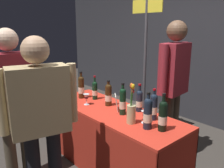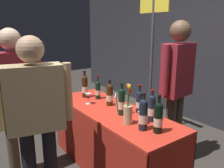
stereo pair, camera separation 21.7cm
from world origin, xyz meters
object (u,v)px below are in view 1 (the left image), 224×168
(tasting_table, at_px, (112,129))
(wine_glass_mid, at_px, (86,97))
(display_bottle_0, at_px, (154,106))
(vendor_presenter, at_px, (174,79))
(featured_wine_bottle, at_px, (123,101))
(flower_vase, at_px, (131,110))
(booth_signpost, at_px, (145,51))
(taster_foreground_right, at_px, (40,114))
(wine_glass_near_vendor, at_px, (145,114))

(tasting_table, bearing_deg, wine_glass_mid, -161.91)
(display_bottle_0, relative_size, vendor_presenter, 0.19)
(tasting_table, xyz_separation_m, featured_wine_bottle, (0.17, 0.00, 0.38))
(display_bottle_0, xyz_separation_m, flower_vase, (-0.08, -0.23, -0.01))
(featured_wine_bottle, relative_size, vendor_presenter, 0.20)
(featured_wine_bottle, height_order, booth_signpost, booth_signpost)
(featured_wine_bottle, xyz_separation_m, booth_signpost, (-0.60, 1.03, 0.41))
(tasting_table, xyz_separation_m, flower_vase, (0.39, -0.09, 0.36))
(wine_glass_mid, bearing_deg, taster_foreground_right, -59.70)
(vendor_presenter, bearing_deg, wine_glass_near_vendor, 8.10)
(wine_glass_near_vendor, distance_m, vendor_presenter, 0.76)
(vendor_presenter, relative_size, taster_foreground_right, 1.09)
(taster_foreground_right, bearing_deg, booth_signpost, 28.45)
(wine_glass_mid, bearing_deg, vendor_presenter, 52.73)
(taster_foreground_right, bearing_deg, flower_vase, -7.18)
(featured_wine_bottle, height_order, wine_glass_near_vendor, featured_wine_bottle)
(wine_glass_mid, relative_size, flower_vase, 0.33)
(display_bottle_0, height_order, vendor_presenter, vendor_presenter)
(wine_glass_mid, relative_size, vendor_presenter, 0.08)
(featured_wine_bottle, bearing_deg, flower_vase, -24.15)
(flower_vase, bearing_deg, booth_signpost, 125.94)
(featured_wine_bottle, bearing_deg, wine_glass_mid, -167.38)
(vendor_presenter, bearing_deg, tasting_table, -28.08)
(taster_foreground_right, height_order, booth_signpost, booth_signpost)
(wine_glass_mid, height_order, vendor_presenter, vendor_presenter)
(tasting_table, distance_m, wine_glass_mid, 0.48)
(wine_glass_near_vendor, distance_m, taster_foreground_right, 0.96)
(featured_wine_bottle, relative_size, taster_foreground_right, 0.22)
(tasting_table, relative_size, flower_vase, 4.41)
(featured_wine_bottle, bearing_deg, display_bottle_0, 23.64)
(tasting_table, relative_size, wine_glass_near_vendor, 14.22)
(tasting_table, distance_m, flower_vase, 0.54)
(featured_wine_bottle, xyz_separation_m, wine_glass_near_vendor, (0.30, 0.00, -0.06))
(taster_foreground_right, bearing_deg, tasting_table, 19.80)
(display_bottle_0, bearing_deg, wine_glass_mid, -163.10)
(featured_wine_bottle, xyz_separation_m, vendor_presenter, (0.13, 0.72, 0.15))
(wine_glass_mid, distance_m, booth_signpost, 1.24)
(tasting_table, height_order, wine_glass_mid, wine_glass_mid)
(featured_wine_bottle, xyz_separation_m, display_bottle_0, (0.30, 0.13, -0.01))
(vendor_presenter, bearing_deg, wine_glass_mid, -43.06)
(featured_wine_bottle, xyz_separation_m, wine_glass_mid, (-0.51, -0.11, -0.05))
(taster_foreground_right, bearing_deg, wine_glass_near_vendor, -9.76)
(flower_vase, xyz_separation_m, vendor_presenter, (-0.09, 0.82, 0.16))
(wine_glass_near_vendor, relative_size, taster_foreground_right, 0.08)
(booth_signpost, bearing_deg, wine_glass_near_vendor, -48.75)
(featured_wine_bottle, relative_size, wine_glass_near_vendor, 2.78)
(featured_wine_bottle, bearing_deg, vendor_presenter, 80.12)
(tasting_table, distance_m, display_bottle_0, 0.62)
(flower_vase, distance_m, taster_foreground_right, 0.83)
(display_bottle_0, bearing_deg, taster_foreground_right, -109.93)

